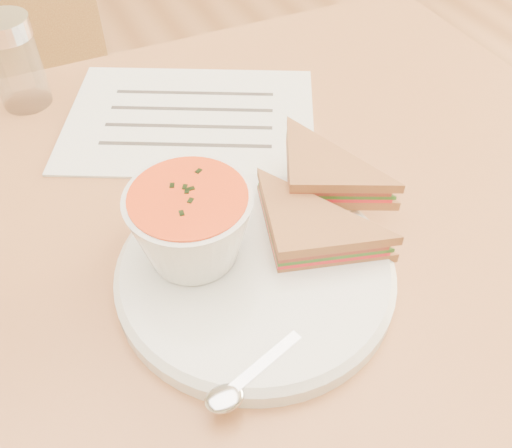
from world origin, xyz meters
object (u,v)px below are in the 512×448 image
dining_table (211,395)px  plate (255,274)px  condiment_shaker (15,62)px  chair_far (67,140)px  soup_bowl (192,229)px

dining_table → plate: 0.40m
plate → condiment_shaker: (-0.14, 0.38, 0.05)m
chair_far → condiment_shaker: bearing=71.1°
chair_far → condiment_shaker: condiment_shaker is taller
condiment_shaker → soup_bowl: bearing=-74.3°
plate → soup_bowl: (-0.04, 0.04, 0.05)m
plate → soup_bowl: 0.07m
chair_far → plate: size_ratio=3.27×
soup_bowl → condiment_shaker: condiment_shaker is taller
plate → condiment_shaker: 0.41m
plate → condiment_shaker: condiment_shaker is taller
soup_bowl → plate: bearing=-38.2°
soup_bowl → condiment_shaker: bearing=105.7°
dining_table → plate: plate is taller
plate → soup_bowl: soup_bowl is taller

